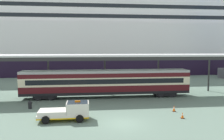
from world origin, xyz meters
The scene contains 9 objects.
ground_plane centered at (0.00, 0.00, 0.00)m, with size 400.00×400.00×0.00m, color slate.
cruise_ship centered at (2.96, 49.49, 12.70)m, with size 155.91×25.88×36.78m.
platform_canopy centered at (-0.61, 12.48, 6.18)m, with size 44.80×5.84×6.43m.
train_carriage centered at (-0.61, 12.06, 2.31)m, with size 24.90×2.81×4.11m.
service_truck centered at (-5.48, 1.69, 0.99)m, with size 5.22×2.29×2.02m.
traffic_cone_near centered at (-3.80, 4.68, 0.37)m, with size 0.36×0.36×0.75m.
traffic_cone_mid centered at (6.62, 3.53, 0.36)m, with size 0.36×0.36×0.72m.
traffic_cone_far centered at (6.51, 0.89, 0.33)m, with size 0.36×0.36×0.67m.
quay_bollard centered at (-10.55, 6.73, 0.52)m, with size 0.48×0.48×0.96m.
Camera 1 is at (-3.62, -21.93, 7.56)m, focal length 36.86 mm.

